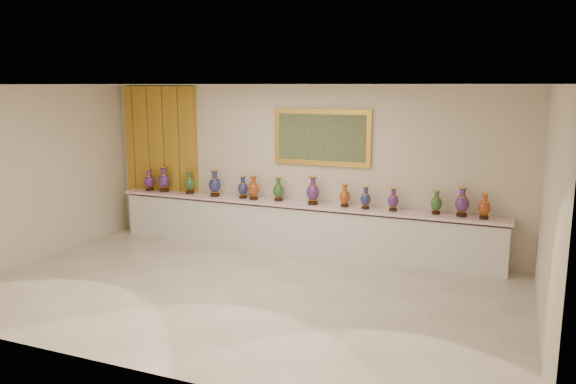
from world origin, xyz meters
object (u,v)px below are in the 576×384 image
counter (298,227)px  vase_0 (149,181)px  vase_1 (164,180)px  vase_2 (190,183)px

counter → vase_0: size_ratio=16.60×
vase_0 → vase_1: 0.34m
counter → vase_1: (-2.88, -0.00, 0.69)m
vase_0 → vase_2: vase_2 is taller
counter → vase_2: bearing=180.0°
counter → vase_0: bearing=-179.5°
vase_1 → vase_2: bearing=0.4°
counter → vase_0: (-3.21, -0.03, 0.66)m
vase_0 → vase_2: 0.93m
vase_0 → counter: bearing=0.5°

